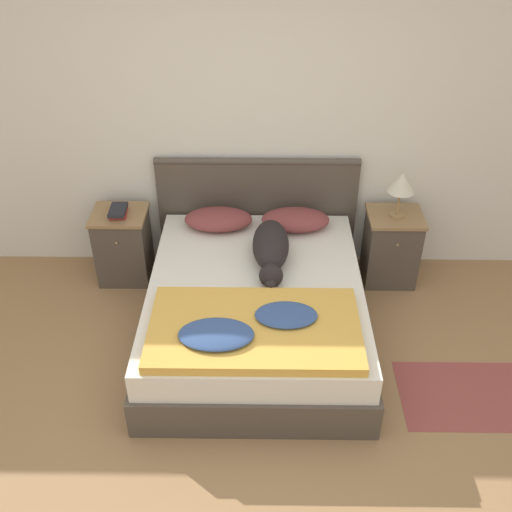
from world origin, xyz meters
The scene contains 13 objects.
ground_plane centered at (0.00, 0.00, 0.00)m, with size 16.00×16.00×0.00m, color #997047.
wall_back centered at (0.00, 2.13, 1.27)m, with size 9.00×0.06×2.55m.
bed centered at (0.06, 1.08, 0.25)m, with size 1.58×1.91×0.51m.
headboard centered at (0.06, 2.06, 0.53)m, with size 1.66×0.06×1.01m.
nightstand_left centered at (-1.05, 1.83, 0.32)m, with size 0.44×0.40×0.63m.
nightstand_right centered at (1.18, 1.83, 0.32)m, with size 0.44×0.40×0.63m.
pillow_left centered at (-0.25, 1.82, 0.59)m, with size 0.55×0.33×0.15m.
pillow_right centered at (0.38, 1.82, 0.59)m, with size 0.55×0.33×0.15m.
quilt centered at (0.05, 0.56, 0.55)m, with size 1.35×0.77×0.12m.
dog centered at (0.17, 1.36, 0.62)m, with size 0.27×0.84×0.24m.
book_stack centered at (-1.05, 1.81, 0.66)m, with size 0.15×0.22×0.06m.
table_lamp centered at (1.18, 1.81, 0.93)m, with size 0.22×0.22×0.38m.
rug centered at (1.70, 0.51, 0.00)m, with size 1.29×0.62×0.00m.
Camera 1 is at (0.11, -2.29, 3.14)m, focal length 42.00 mm.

